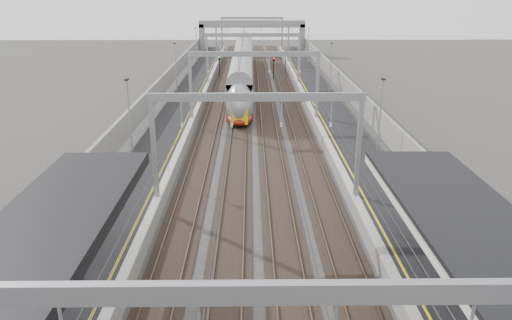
{
  "coord_description": "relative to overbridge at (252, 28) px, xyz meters",
  "views": [
    {
      "loc": [
        -0.35,
        -7.14,
        13.55
      ],
      "look_at": [
        0.0,
        24.75,
        2.43
      ],
      "focal_mm": 35.0,
      "sensor_mm": 36.0,
      "label": 1
    }
  ],
  "objects": [
    {
      "name": "signal_red_near",
      "position": [
        3.2,
        -30.46,
        -2.89
      ],
      "size": [
        0.32,
        0.32,
        3.48
      ],
      "color": "black",
      "rests_on": "ground"
    },
    {
      "name": "overbridge",
      "position": [
        0.0,
        0.0,
        0.0
      ],
      "size": [
        22.0,
        2.2,
        6.9
      ],
      "color": "slate",
      "rests_on": "ground"
    },
    {
      "name": "overhead_line",
      "position": [
        0.0,
        -48.38,
        0.83
      ],
      "size": [
        13.0,
        140.0,
        6.6
      ],
      "color": "gray",
      "rests_on": "platform_left"
    },
    {
      "name": "platform_left",
      "position": [
        -8.0,
        -55.0,
        -4.81
      ],
      "size": [
        4.0,
        120.0,
        1.0
      ],
      "primitive_type": "cube",
      "color": "black",
      "rests_on": "ground"
    },
    {
      "name": "platform_right",
      "position": [
        8.0,
        -55.0,
        -4.81
      ],
      "size": [
        4.0,
        120.0,
        1.0
      ],
      "primitive_type": "cube",
      "color": "black",
      "rests_on": "ground"
    },
    {
      "name": "tracks",
      "position": [
        0.0,
        -55.0,
        -5.26
      ],
      "size": [
        11.4,
        140.0,
        0.2
      ],
      "color": "black",
      "rests_on": "ground"
    },
    {
      "name": "wall_left",
      "position": [
        -11.2,
        -55.0,
        -3.71
      ],
      "size": [
        0.3,
        120.0,
        3.2
      ],
      "primitive_type": "cube",
      "color": "slate",
      "rests_on": "ground"
    },
    {
      "name": "wall_right",
      "position": [
        11.2,
        -55.0,
        -3.71
      ],
      "size": [
        0.3,
        120.0,
        3.2
      ],
      "primitive_type": "cube",
      "color": "slate",
      "rests_on": "ground"
    },
    {
      "name": "signal_red_far",
      "position": [
        5.4,
        -24.48,
        -2.89
      ],
      "size": [
        0.32,
        0.32,
        3.48
      ],
      "color": "black",
      "rests_on": "ground"
    },
    {
      "name": "signal_green",
      "position": [
        -5.2,
        -28.95,
        -2.89
      ],
      "size": [
        0.32,
        0.32,
        3.48
      ],
      "color": "black",
      "rests_on": "ground"
    },
    {
      "name": "train",
      "position": [
        -1.5,
        -35.81,
        -3.18
      ],
      "size": [
        2.75,
        50.18,
        4.35
      ],
      "color": "maroon",
      "rests_on": "ground"
    }
  ]
}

